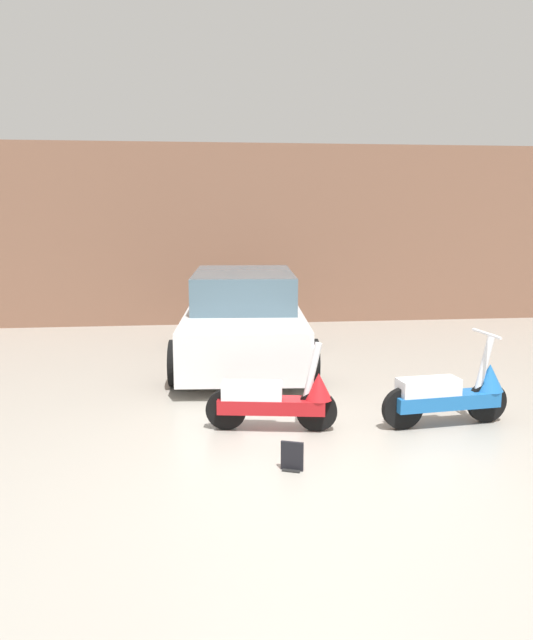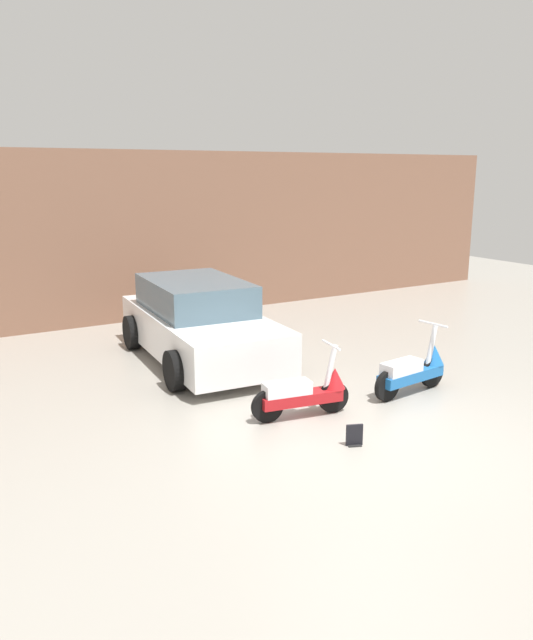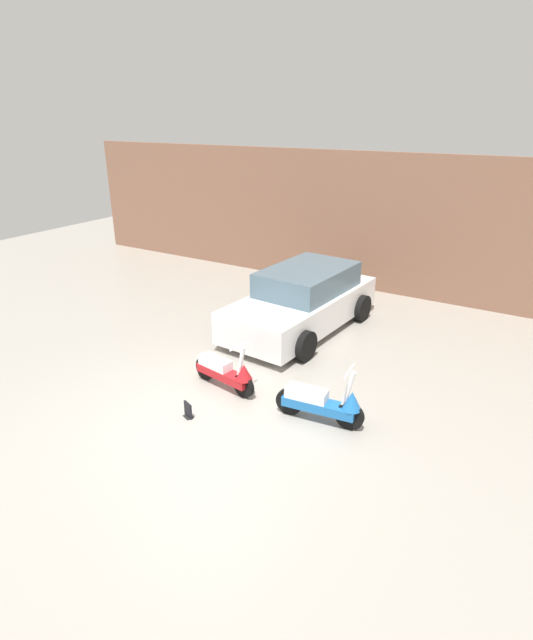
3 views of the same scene
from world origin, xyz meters
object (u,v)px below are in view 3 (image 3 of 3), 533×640
object	(u,v)px
scooter_front_right	(323,402)
car_rear_left	(303,301)
placard_near_left_scooter	(188,411)
scooter_front_left	(226,371)

from	to	relation	value
scooter_front_right	car_rear_left	world-z (taller)	car_rear_left
scooter_front_right	placard_near_left_scooter	bearing A→B (deg)	-158.70
scooter_front_left	car_rear_left	bearing A→B (deg)	101.52
car_rear_left	placard_near_left_scooter	xyz separation A→B (m)	(0.11, -4.07, -0.53)
scooter_front_left	scooter_front_right	world-z (taller)	scooter_front_right
car_rear_left	scooter_front_right	bearing A→B (deg)	36.84
scooter_front_left	scooter_front_right	bearing A→B (deg)	7.91
scooter_front_left	car_rear_left	world-z (taller)	car_rear_left
scooter_front_left	scooter_front_right	distance (m)	1.86
scooter_front_right	car_rear_left	bearing A→B (deg)	115.95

